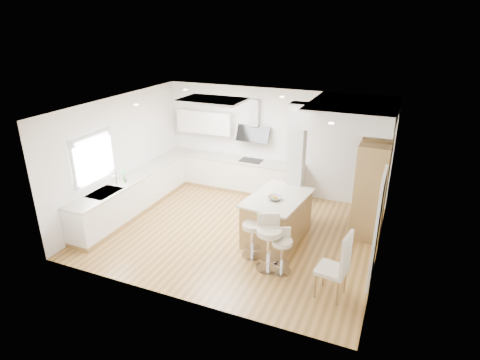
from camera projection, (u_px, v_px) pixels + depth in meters
The scene contains 18 objects.
ground at pixel (236, 231), 8.98m from camera, with size 6.00×6.00×0.00m, color #AE7E40.
ceiling at pixel (236, 231), 8.98m from camera, with size 6.00×5.00×0.02m, color white.
wall_back at pixel (273, 142), 10.59m from camera, with size 6.00×0.04×2.80m, color white.
wall_left at pixel (120, 155), 9.54m from camera, with size 0.04×5.00×2.80m, color white.
wall_right at pixel (385, 196), 7.37m from camera, with size 0.04×5.00×2.80m, color white.
skylight at pixel (213, 100), 8.73m from camera, with size 4.10×2.10×0.06m.
window_left at pixel (93, 155), 8.64m from camera, with size 0.06×1.28×1.07m.
doorway_right at pixel (377, 230), 7.02m from camera, with size 0.05×1.00×2.10m.
counter_left at pixel (140, 190), 9.98m from camera, with size 0.63×4.50×1.35m.
counter_back at pixel (237, 165), 10.95m from camera, with size 3.62×0.63×2.50m.
pillar at pixel (296, 166), 8.88m from camera, with size 0.35×0.35×2.80m.
soffit at pixel (353, 112), 8.44m from camera, with size 1.78×2.20×0.40m.
oven_column at pixel (371, 187), 8.67m from camera, with size 0.63×1.21×2.10m.
peninsula at pixel (277, 217), 8.53m from camera, with size 1.26×1.74×1.06m.
bar_stool_a at pixel (253, 233), 7.87m from camera, with size 0.49×0.49×0.93m.
bar_stool_b at pixel (269, 240), 7.44m from camera, with size 0.65×0.65×1.09m.
bar_stool_c at pixel (282, 249), 7.39m from camera, with size 0.52×0.52×0.87m.
dining_chair at pixel (339, 264), 6.63m from camera, with size 0.55×0.55×1.25m.
Camera 1 is at (3.17, -7.22, 4.45)m, focal length 30.00 mm.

